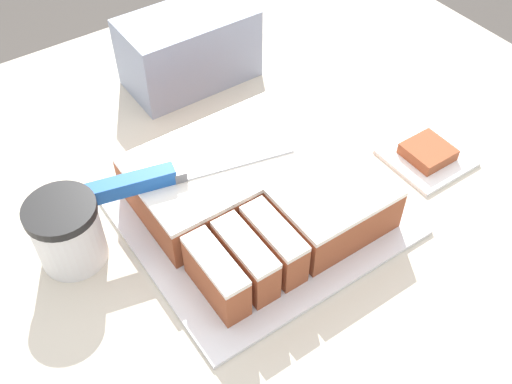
# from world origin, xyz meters

# --- Properties ---
(countertop) EXTENTS (1.40, 1.10, 0.93)m
(countertop) POSITION_xyz_m (0.00, 0.00, 0.46)
(countertop) COLOR beige
(countertop) RESTS_ON ground_plane
(cake_board) EXTENTS (0.35, 0.34, 0.01)m
(cake_board) POSITION_xyz_m (0.06, -0.01, 0.93)
(cake_board) COLOR silver
(cake_board) RESTS_ON countertop
(cake) EXTENTS (0.29, 0.28, 0.07)m
(cake) POSITION_xyz_m (0.07, -0.00, 0.97)
(cake) COLOR #994C2D
(cake) RESTS_ON cake_board
(knife) EXTENTS (0.29, 0.09, 0.02)m
(knife) POSITION_xyz_m (-0.06, 0.06, 1.01)
(knife) COLOR silver
(knife) RESTS_ON cake
(coffee_cup) EXTENTS (0.09, 0.09, 0.10)m
(coffee_cup) POSITION_xyz_m (-0.18, 0.07, 0.98)
(coffee_cup) COLOR white
(coffee_cup) RESTS_ON countertop
(paper_napkin) EXTENTS (0.11, 0.11, 0.01)m
(paper_napkin) POSITION_xyz_m (0.34, -0.07, 0.93)
(paper_napkin) COLOR white
(paper_napkin) RESTS_ON countertop
(brownie) EXTENTS (0.06, 0.06, 0.02)m
(brownie) POSITION_xyz_m (0.34, -0.07, 0.94)
(brownie) COLOR #994C2D
(brownie) RESTS_ON paper_napkin
(storage_box) EXTENTS (0.22, 0.12, 0.12)m
(storage_box) POSITION_xyz_m (0.15, 0.31, 0.99)
(storage_box) COLOR #8C99B2
(storage_box) RESTS_ON countertop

